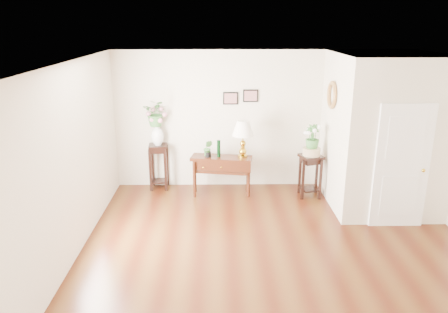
{
  "coord_description": "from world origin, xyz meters",
  "views": [
    {
      "loc": [
        -0.91,
        -5.93,
        3.35
      ],
      "look_at": [
        -0.8,
        1.3,
        1.08
      ],
      "focal_mm": 35.0,
      "sensor_mm": 36.0,
      "label": 1
    }
  ],
  "objects_px": {
    "table_lamp": "(243,139)",
    "plant_stand_b": "(310,176)",
    "console_table": "(221,176)",
    "plant_stand_a": "(159,167)"
  },
  "relations": [
    {
      "from": "plant_stand_b",
      "to": "table_lamp",
      "type": "bearing_deg",
      "value": 175.33
    },
    {
      "from": "plant_stand_a",
      "to": "console_table",
      "type": "bearing_deg",
      "value": -15.83
    },
    {
      "from": "table_lamp",
      "to": "plant_stand_b",
      "type": "bearing_deg",
      "value": -4.67
    },
    {
      "from": "console_table",
      "to": "plant_stand_a",
      "type": "distance_m",
      "value": 1.33
    },
    {
      "from": "table_lamp",
      "to": "plant_stand_b",
      "type": "distance_m",
      "value": 1.51
    },
    {
      "from": "table_lamp",
      "to": "plant_stand_a",
      "type": "height_order",
      "value": "table_lamp"
    },
    {
      "from": "table_lamp",
      "to": "plant_stand_a",
      "type": "xyz_separation_m",
      "value": [
        -1.7,
        0.36,
        -0.67
      ]
    },
    {
      "from": "console_table",
      "to": "table_lamp",
      "type": "height_order",
      "value": "table_lamp"
    },
    {
      "from": "console_table",
      "to": "plant_stand_a",
      "type": "height_order",
      "value": "plant_stand_a"
    },
    {
      "from": "console_table",
      "to": "plant_stand_b",
      "type": "relative_size",
      "value": 1.4
    }
  ]
}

